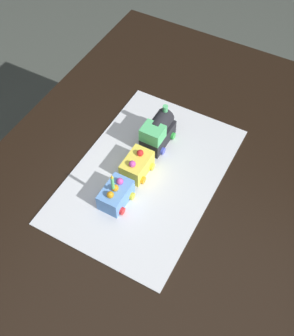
{
  "coord_description": "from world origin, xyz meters",
  "views": [
    {
      "loc": [
        0.66,
        0.32,
        1.74
      ],
      "look_at": [
        0.02,
        -0.03,
        0.77
      ],
      "focal_mm": 44.99,
      "sensor_mm": 36.0,
      "label": 1
    }
  ],
  "objects": [
    {
      "name": "cake_board",
      "position": [
        0.02,
        -0.03,
        0.74
      ],
      "size": [
        0.6,
        0.4,
        0.0
      ],
      "primitive_type": "cube",
      "color": "silver",
      "rests_on": "dining_table"
    },
    {
      "name": "ground_plane",
      "position": [
        0.0,
        0.0,
        0.0
      ],
      "size": [
        8.0,
        8.0,
        0.0
      ],
      "primitive_type": "plane",
      "color": "#474C44"
    },
    {
      "name": "dining_table",
      "position": [
        0.0,
        0.0,
        0.63
      ],
      "size": [
        1.4,
        1.0,
        0.74
      ],
      "color": "black",
      "rests_on": "ground"
    },
    {
      "name": "cake_locomotive",
      "position": [
        -0.11,
        -0.06,
        0.79
      ],
      "size": [
        0.14,
        0.08,
        0.12
      ],
      "color": "#232328",
      "rests_on": "cake_board"
    },
    {
      "name": "cake_car_caboose_sky_blue",
      "position": [
        0.14,
        -0.06,
        0.77
      ],
      "size": [
        0.1,
        0.08,
        0.07
      ],
      "color": "#669EEA",
      "rests_on": "cake_board"
    },
    {
      "name": "cake_car_tanker_lemon",
      "position": [
        0.02,
        -0.06,
        0.77
      ],
      "size": [
        0.1,
        0.08,
        0.07
      ],
      "color": "#F4E04C",
      "rests_on": "cake_board"
    },
    {
      "name": "birthday_candle",
      "position": [
        0.15,
        -0.06,
        0.84
      ],
      "size": [
        0.01,
        0.01,
        0.06
      ],
      "color": "#66D872",
      "rests_on": "cake_car_caboose_sky_blue"
    }
  ]
}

